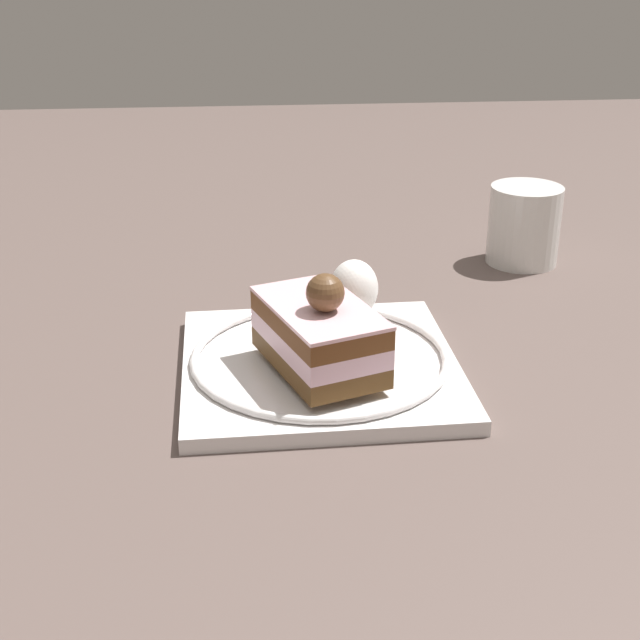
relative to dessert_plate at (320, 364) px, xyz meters
The scene contains 6 objects.
ground_plane 0.03m from the dessert_plate, 122.04° to the left, with size 2.40×2.40×0.00m, color brown.
dessert_plate is the anchor object (origin of this frame).
cake_slice 0.05m from the dessert_plate, behind, with size 0.14×0.11×0.08m.
whipped_cream_dollop 0.09m from the dessert_plate, 26.91° to the right, with size 0.04×0.04×0.05m, color white.
fork 0.07m from the dessert_plate, ahead, with size 0.11×0.02×0.00m.
drink_glass_near 0.35m from the dessert_plate, 44.82° to the right, with size 0.08×0.08×0.09m.
Camera 1 is at (-0.65, 0.04, 0.35)m, focal length 50.36 mm.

